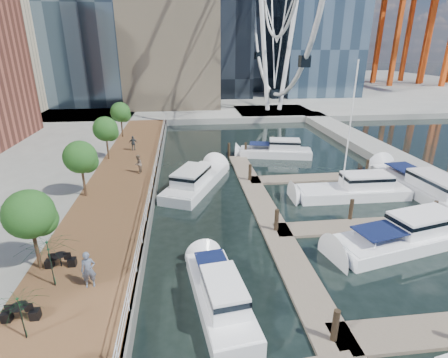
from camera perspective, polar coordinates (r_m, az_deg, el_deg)
name	(u,v)px	position (r m, az deg, el deg)	size (l,w,h in m)	color
ground	(258,316)	(18.53, 5.55, -21.43)	(520.00, 520.00, 0.00)	black
boardwalk	(119,195)	(31.28, -16.81, -2.51)	(6.00, 60.00, 1.00)	brown
seawall	(154,193)	(30.87, -11.33, -2.31)	(0.25, 60.00, 1.00)	#595954
land_far	(192,86)	(115.99, -5.31, 14.91)	(200.00, 114.00, 1.00)	gray
breakwater	(401,164)	(42.37, 26.92, 2.20)	(4.00, 60.00, 1.00)	gray
pier	(273,113)	(68.62, 8.04, 10.68)	(14.00, 12.00, 1.00)	gray
railing	(152,182)	(30.50, -11.65, -0.54)	(0.10, 60.00, 1.05)	white
floating_docks	(332,210)	(28.51, 17.21, -4.91)	(16.00, 34.00, 2.60)	#6D6051
port_cranes	(413,19)	(130.26, 28.46, 21.94)	(40.00, 52.00, 38.00)	#D84C14
street_trees	(80,157)	(29.66, -22.44, 3.32)	(2.60, 42.60, 4.60)	#3F2B1C
cafe_tables	(9,348)	(17.38, -31.62, -22.45)	(2.50, 13.70, 0.74)	black
yacht_foreground	(404,245)	(26.63, 27.37, -9.56)	(3.05, 11.37, 2.15)	white
pedestrian_near	(88,270)	(19.28, -21.27, -13.64)	(0.71, 0.47, 1.95)	slate
pedestrian_mid	(138,164)	(34.30, -13.85, 2.37)	(0.88, 0.68, 1.81)	#826D5A
pedestrian_far	(133,143)	(42.16, -14.59, 5.68)	(1.01, 0.42, 1.73)	#353C42
moored_yachts	(336,201)	(31.53, 17.85, -3.43)	(26.04, 34.72, 11.50)	white
cafe_seating	(26,302)	(17.98, -29.58, -17.05)	(3.71, 10.61, 2.67)	#0F391E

